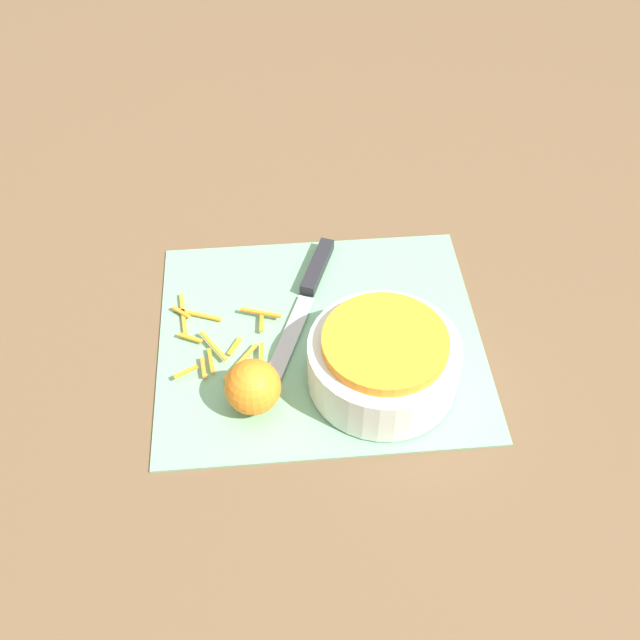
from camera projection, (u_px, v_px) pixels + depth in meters
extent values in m
plane|color=brown|center=(320.00, 338.00, 0.99)|extent=(4.00, 4.00, 0.00)
cube|color=#75AD84|center=(320.00, 337.00, 0.99)|extent=(0.42, 0.37, 0.01)
cylinder|color=silver|center=(383.00, 363.00, 0.91)|extent=(0.19, 0.19, 0.06)
cylinder|color=orange|center=(385.00, 343.00, 0.89)|extent=(0.15, 0.15, 0.02)
cube|color=#232328|center=(317.00, 267.00, 1.06)|extent=(0.06, 0.10, 0.02)
cube|color=#B2B2B7|center=(290.00, 334.00, 0.99)|extent=(0.07, 0.15, 0.00)
sphere|color=orange|center=(253.00, 387.00, 0.89)|extent=(0.07, 0.07, 0.07)
cube|color=orange|center=(235.00, 346.00, 0.97)|extent=(0.02, 0.03, 0.00)
cube|color=orange|center=(181.00, 312.00, 1.01)|extent=(0.03, 0.02, 0.00)
cube|color=orange|center=(241.00, 362.00, 0.95)|extent=(0.05, 0.06, 0.00)
cube|color=orange|center=(198.00, 314.00, 1.01)|extent=(0.07, 0.03, 0.00)
cube|color=orange|center=(261.00, 313.00, 1.00)|extent=(0.06, 0.02, 0.00)
cube|color=orange|center=(213.00, 346.00, 0.96)|extent=(0.04, 0.05, 0.00)
cube|color=orange|center=(211.00, 360.00, 0.95)|extent=(0.01, 0.04, 0.00)
cube|color=orange|center=(186.00, 372.00, 0.94)|extent=(0.03, 0.02, 0.00)
cube|color=orange|center=(190.00, 338.00, 0.98)|extent=(0.03, 0.02, 0.00)
cube|color=orange|center=(261.00, 363.00, 0.95)|extent=(0.01, 0.07, 0.00)
cube|color=orange|center=(203.00, 367.00, 0.94)|extent=(0.01, 0.03, 0.00)
cube|color=orange|center=(183.00, 314.00, 1.01)|extent=(0.01, 0.07, 0.00)
cube|color=orange|center=(262.00, 322.00, 1.00)|extent=(0.01, 0.03, 0.00)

